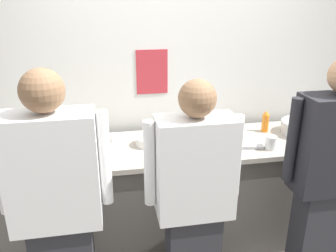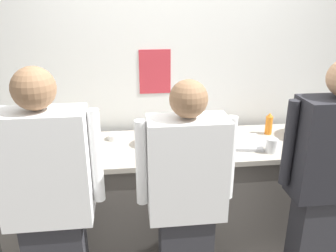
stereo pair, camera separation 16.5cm
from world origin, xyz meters
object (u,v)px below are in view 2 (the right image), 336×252
Objects in this scene: chef_center at (186,203)px; ramekin_orange_sauce at (175,154)px; sheet_tray at (231,142)px; ramekin_green_sauce at (114,136)px; mixing_bowl_steel at (307,131)px; chef_far_right at (327,184)px; squeeze_bottle_secondary at (72,140)px; chef_near_left at (50,206)px; plate_stack_front at (148,140)px; squeeze_bottle_primary at (269,124)px; deli_cup at (271,145)px.

ramekin_orange_sauce is (0.01, 0.53, 0.09)m from chef_center.
sheet_tray is at bearing 21.48° from ramekin_orange_sauce.
mixing_bowl_steel is at bearing -4.93° from ramekin_green_sauce.
chef_far_right is 1.84m from squeeze_bottle_secondary.
chef_center reaches higher than mixing_bowl_steel.
chef_near_left is 16.07× the size of ramekin_green_sauce.
plate_stack_front reaches higher than ramekin_green_sauce.
chef_near_left is at bearing -110.13° from ramekin_green_sauce.
chef_near_left is at bearing -151.83° from squeeze_bottle_primary.
chef_center is 1.05m from squeeze_bottle_secondary.
chef_center is at bearing -134.70° from squeeze_bottle_primary.
chef_center is 8.07× the size of plate_stack_front.
ramekin_green_sauce is at bearing 36.52° from squeeze_bottle_secondary.
squeeze_bottle_primary is (-0.31, 0.10, 0.04)m from mixing_bowl_steel.
squeeze_bottle_primary is (0.88, 0.89, 0.16)m from chef_center.
chef_center is 15.21× the size of ramekin_green_sauce.
squeeze_bottle_primary is 0.91× the size of squeeze_bottle_secondary.
mixing_bowl_steel is (1.99, 0.80, 0.07)m from chef_near_left.
ramekin_orange_sauce is at bearing 152.40° from chef_far_right.
chef_center is 20.59× the size of ramekin_orange_sauce.
chef_far_right is 4.67× the size of mixing_bowl_steel.
deli_cup is (0.26, -0.20, 0.04)m from sheet_tray.
plate_stack_front is 0.97m from deli_cup.
plate_stack_front is 1.37m from mixing_bowl_steel.
deli_cup is (1.22, -0.40, 0.03)m from ramekin_green_sauce.
chef_near_left is 1.06× the size of chef_center.
chef_center is at bearing -76.77° from plate_stack_front.
plate_stack_front is at bearing -174.22° from squeeze_bottle_primary.
chef_center reaches higher than deli_cup.
chef_near_left is 0.98m from ramekin_orange_sauce.
mixing_bowl_steel is (0.24, 0.74, 0.07)m from chef_far_right.
ramekin_orange_sauce is at bearing -39.91° from ramekin_green_sauce.
chef_center is 7.71× the size of squeeze_bottle_secondary.
squeeze_bottle_primary is 1.78× the size of deli_cup.
squeeze_bottle_primary is 1.66m from squeeze_bottle_secondary.
squeeze_bottle_primary is (1.06, 0.11, 0.06)m from plate_stack_front.
plate_stack_front is (-0.18, 0.78, 0.10)m from chef_center.
deli_cup is at bearing -148.88° from mixing_bowl_steel.
plate_stack_front reaches higher than sheet_tray.
deli_cup is (1.53, -0.17, -0.05)m from squeeze_bottle_secondary.
ramekin_green_sauce is at bearing 168.31° from sheet_tray.
chef_far_right is at bearing -33.18° from plate_stack_front.
mixing_bowl_steel reaches higher than sheet_tray.
chef_center is 1.04m from ramekin_green_sauce.
deli_cup is (-0.12, -0.36, -0.04)m from squeeze_bottle_primary.
squeeze_bottle_secondary is 1.97× the size of ramekin_green_sauce.
chef_far_right is at bearing -27.60° from ramekin_orange_sauce.
chef_center is 4.44× the size of mixing_bowl_steel.
sheet_tray is 0.53m from ramekin_orange_sauce.
mixing_bowl_steel is 3.43× the size of ramekin_green_sauce.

